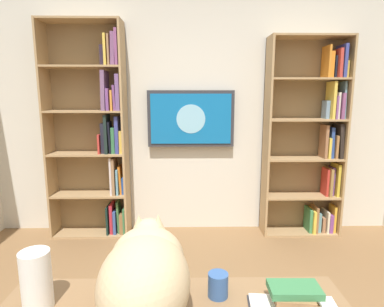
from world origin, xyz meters
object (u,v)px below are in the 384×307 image
bookshelf_left (312,141)px  coffee_mug (218,285)px  bookshelf_right (97,133)px  paper_towel_roll (36,280)px  desk_book_stack (294,297)px  cat (145,274)px  wall_mounted_tv (191,119)px

bookshelf_left → coffee_mug: 2.55m
bookshelf_right → paper_towel_roll: 2.33m
paper_towel_roll → desk_book_stack: paper_towel_roll is taller
cat → paper_towel_roll: bearing=-8.4°
cat → bookshelf_left: bearing=-122.6°
wall_mounted_tv → desk_book_stack: wall_mounted_tv is taller
desk_book_stack → wall_mounted_tv: bearing=-81.5°
desk_book_stack → bookshelf_right: bearing=-59.5°
paper_towel_roll → coffee_mug: paper_towel_roll is taller
bookshelf_left → paper_towel_roll: bookshelf_left is taller
coffee_mug → desk_book_stack: (-0.28, 0.07, -0.01)m
paper_towel_roll → desk_book_stack: size_ratio=1.16×
wall_mounted_tv → desk_book_stack: size_ratio=4.85×
bookshelf_right → paper_towel_roll: size_ratio=10.10×
bookshelf_right → wall_mounted_tv: (-0.99, -0.08, 0.14)m
bookshelf_left → cat: (1.49, 2.34, -0.13)m
wall_mounted_tv → coffee_mug: size_ratio=9.67×
coffee_mug → desk_book_stack: 0.29m
bookshelf_left → desk_book_stack: (0.95, 2.29, -0.26)m
bookshelf_right → coffee_mug: 2.49m
cat → coffee_mug: size_ratio=5.91×
bookshelf_left → bookshelf_right: size_ratio=0.93×
bookshelf_left → desk_book_stack: 2.49m
bookshelf_right → bookshelf_left: bearing=-180.0°
wall_mounted_tv → paper_towel_roll: (0.60, 2.36, -0.43)m
paper_towel_roll → desk_book_stack: 0.96m
coffee_mug → desk_book_stack: size_ratio=0.50×
coffee_mug → desk_book_stack: coffee_mug is taller
wall_mounted_tv → cat: wall_mounted_tv is taller
desk_book_stack → paper_towel_roll: bearing=-0.8°
wall_mounted_tv → coffee_mug: (-0.08, 2.30, -0.49)m
bookshelf_right → desk_book_stack: 2.68m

